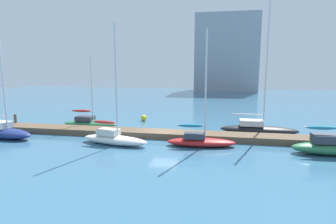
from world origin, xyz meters
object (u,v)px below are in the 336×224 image
sailboat_3 (200,140)px  sailboat_4 (258,128)px  sailboat_1 (90,122)px  mooring_buoy_yellow (144,118)px  sailboat_2 (114,137)px  harbor_building_distant (226,54)px  sailboat_0 (5,132)px  sailboat_5 (332,146)px

sailboat_3 → sailboat_4: (5.14, 5.07, 0.07)m
sailboat_1 → sailboat_4: sailboat_4 is taller
sailboat_1 → mooring_buoy_yellow: (4.77, 4.32, -0.14)m
sailboat_2 → mooring_buoy_yellow: bearing=101.2°
sailboat_2 → sailboat_4: sailboat_4 is taller
sailboat_1 → harbor_building_distant: 53.74m
sailboat_1 → harbor_building_distant: harbor_building_distant is taller
mooring_buoy_yellow → sailboat_4: bearing=-19.3°
sailboat_3 → sailboat_1: bearing=152.0°
sailboat_3 → sailboat_4: sailboat_4 is taller
sailboat_4 → harbor_building_distant: size_ratio=0.61×
sailboat_0 → sailboat_3: 17.47m
sailboat_1 → sailboat_4: size_ratio=0.60×
sailboat_3 → sailboat_2: bearing=-179.0°
harbor_building_distant → mooring_buoy_yellow: bearing=-102.6°
sailboat_5 → harbor_building_distant: 57.35m
mooring_buoy_yellow → sailboat_5: bearing=-30.1°
sailboat_4 → sailboat_3: bearing=-134.1°
mooring_buoy_yellow → harbor_building_distant: harbor_building_distant is taller
sailboat_3 → sailboat_0: bearing=177.0°
sailboat_3 → harbor_building_distant: bearing=81.8°
sailboat_1 → sailboat_3: (12.13, -5.12, 0.04)m
sailboat_4 → mooring_buoy_yellow: bearing=162.1°
sailboat_1 → sailboat_5: bearing=-16.6°
sailboat_3 → harbor_building_distant: 56.68m
sailboat_4 → mooring_buoy_yellow: (-12.51, 4.38, -0.25)m
sailboat_4 → harbor_building_distant: bearing=93.8°
sailboat_0 → harbor_building_distant: bearing=80.2°
mooring_buoy_yellow → harbor_building_distant: 48.48m
sailboat_5 → sailboat_1: bearing=162.6°
sailboat_0 → sailboat_2: 10.40m
sailboat_0 → sailboat_4: 23.31m
sailboat_3 → mooring_buoy_yellow: size_ratio=12.83×
sailboat_1 → mooring_buoy_yellow: size_ratio=10.26×
sailboat_0 → sailboat_3: (17.46, 0.64, -0.06)m
sailboat_2 → harbor_building_distant: size_ratio=0.48×
sailboat_0 → sailboat_1: sailboat_0 is taller
mooring_buoy_yellow → sailboat_0: bearing=-135.0°
sailboat_3 → harbor_building_distant: size_ratio=0.46×
harbor_building_distant → sailboat_3: bearing=-93.1°
sailboat_0 → harbor_building_distant: (20.46, 56.44, 9.49)m
sailboat_0 → harbor_building_distant: 60.77m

